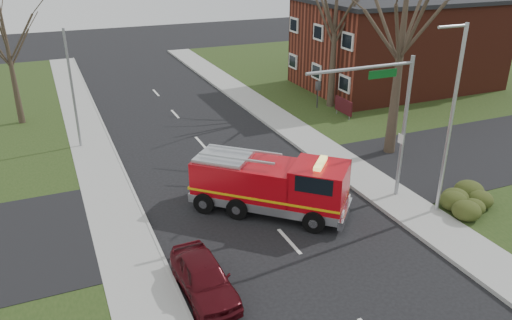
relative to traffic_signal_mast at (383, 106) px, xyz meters
name	(u,v)px	position (x,y,z in m)	size (l,w,h in m)	color
ground	(289,241)	(-5.21, -1.50, -4.71)	(120.00, 120.00, 0.00)	black
sidewalk_right	(411,210)	(0.99, -1.50, -4.63)	(2.40, 80.00, 0.15)	#9F9F99
sidewalk_left	(137,277)	(-11.41, -1.50, -4.63)	(2.40, 80.00, 0.15)	#9F9F99
brick_building	(398,43)	(13.79, 16.50, -1.05)	(15.40, 10.40, 7.25)	#602316
health_center_sign	(343,106)	(5.29, 11.00, -3.83)	(0.12, 2.00, 1.40)	#410F15
hedge_corner	(477,198)	(3.79, -2.50, -4.13)	(2.80, 2.00, 0.90)	#2C3814
bare_tree_near	(404,23)	(4.29, 4.50, 2.71)	(6.00, 6.00, 12.00)	#372A20
bare_tree_far	(336,17)	(5.79, 13.50, 1.78)	(5.25, 5.25, 10.50)	#372A20
bare_tree_left	(6,41)	(-15.21, 18.50, 0.86)	(4.50, 4.50, 9.00)	#372A20
traffic_signal_mast	(383,106)	(0.00, 0.00, 0.00)	(5.29, 0.18, 6.80)	gray
streetlight_pole	(451,117)	(1.93, -2.00, -0.16)	(1.48, 0.16, 8.40)	#B7BABF
utility_pole_far	(73,91)	(-12.01, 12.50, -1.21)	(0.14, 0.14, 7.00)	gray
fire_engine	(271,186)	(-4.82, 1.12, -3.45)	(6.64, 6.38, 2.77)	#B20810
parked_car_maroon	(204,277)	(-9.41, -3.27, -4.04)	(1.59, 3.94, 1.34)	#480B11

